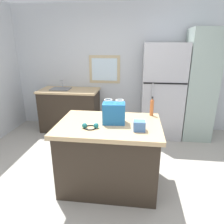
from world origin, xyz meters
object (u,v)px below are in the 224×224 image
tall_cabinet (199,86)px  ear_defenders (90,126)px  kitchen_island (109,154)px  refrigerator (162,91)px  small_box (139,126)px  bottle (152,107)px  shopping_bag (114,113)px

tall_cabinet → ear_defenders: bearing=-132.0°
kitchen_island → refrigerator: 2.00m
small_box → bottle: (0.17, 0.55, 0.06)m
kitchen_island → bottle: bearing=34.0°
bottle → ear_defenders: 0.93m
refrigerator → shopping_bag: (-0.78, -1.74, 0.09)m
small_box → ear_defenders: size_ratio=0.68×
kitchen_island → refrigerator: (0.84, 1.75, 0.48)m
small_box → bottle: bearing=72.8°
refrigerator → ear_defenders: refrigerator is taller
tall_cabinet → small_box: size_ratio=15.70×
kitchen_island → tall_cabinet: bearing=48.7°
tall_cabinet → bottle: bearing=-125.6°
kitchen_island → bottle: (0.55, 0.37, 0.56)m
shopping_bag → small_box: 0.38m
refrigerator → tall_cabinet: bearing=0.0°
kitchen_island → refrigerator: refrigerator is taller
bottle → small_box: bearing=-107.2°
tall_cabinet → refrigerator: bearing=-180.0°
kitchen_island → tall_cabinet: (1.54, 1.75, 0.61)m
small_box → refrigerator: bearing=76.5°
shopping_bag → ear_defenders: shopping_bag is taller
ear_defenders → bottle: bearing=36.4°
kitchen_island → tall_cabinet: 2.41m
refrigerator → bottle: (-0.29, -1.38, 0.08)m
ear_defenders → small_box: bearing=0.1°
kitchen_island → ear_defenders: ear_defenders is taller
kitchen_island → small_box: (0.38, -0.18, 0.50)m
shopping_bag → small_box: bearing=-31.4°
kitchen_island → small_box: small_box is taller
bottle → shopping_bag: bearing=-143.9°
kitchen_island → refrigerator: bearing=64.3°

